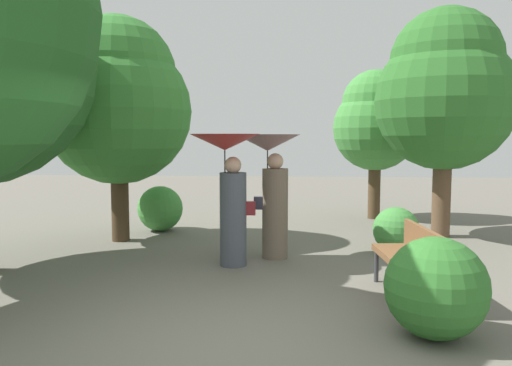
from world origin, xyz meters
TOP-DOWN VIEW (x-y plane):
  - ground_plane at (0.00, 0.00)m, footprint 40.00×40.00m
  - person_left at (-0.36, 2.89)m, footprint 1.03×1.03m
  - person_right at (0.24, 3.41)m, footprint 1.02×1.02m
  - park_bench at (2.01, 1.54)m, footprint 0.63×1.54m
  - tree_near_right at (2.46, 7.47)m, footprint 1.96×1.96m
  - tree_mid_right at (3.40, 5.37)m, footprint 2.60×2.60m
  - tree_far_back at (-2.60, 4.52)m, footprint 2.66×2.66m
  - bush_path_left at (2.28, 3.94)m, footprint 0.76×0.76m
  - bush_behind_bench at (-2.13, 5.54)m, footprint 0.92×0.92m
  - bush_far_side at (1.96, 0.32)m, footprint 0.97×0.97m

SIDE VIEW (x-z plane):
  - ground_plane at x=0.00m, z-range 0.00..0.00m
  - bush_path_left at x=2.28m, z-range 0.00..0.76m
  - bush_behind_bench at x=-2.13m, z-range 0.00..0.92m
  - bush_far_side at x=1.96m, z-range 0.00..0.97m
  - park_bench at x=2.01m, z-range 0.10..0.93m
  - person_right at x=0.24m, z-range 0.33..2.28m
  - person_left at x=-0.36m, z-range 0.33..2.29m
  - tree_near_right at x=2.46m, z-range 0.56..4.01m
  - tree_far_back at x=-2.60m, z-range 0.55..4.63m
  - tree_mid_right at x=3.40m, z-range 0.64..4.96m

